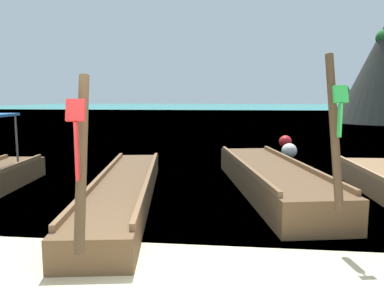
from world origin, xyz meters
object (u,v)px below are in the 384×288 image
Objects in this scene: karst_rock at (380,76)px; mooring_buoy_near at (289,151)px; longtail_boat_red_ribbon at (125,190)px; longtail_boat_green_ribbon at (270,178)px; mooring_buoy_far at (285,142)px.

karst_rock is 15.15× the size of mooring_buoy_near.
longtail_boat_red_ribbon is 0.84× the size of karst_rock.
longtail_boat_green_ribbon is at bearing -103.99° from mooring_buoy_near.
karst_rock is 15.09× the size of mooring_buoy_far.
longtail_boat_red_ribbon is at bearing -126.42° from mooring_buoy_near.
karst_rock is at bearing 61.68° from mooring_buoy_near.
karst_rock is at bearing 59.69° from longtail_boat_red_ribbon.
longtail_boat_green_ribbon is 11.35× the size of mooring_buoy_near.
karst_rock reaches higher than mooring_buoy_near.
longtail_boat_green_ribbon is 11.31× the size of mooring_buoy_far.
karst_rock is at bearing 58.62° from mooring_buoy_far.
mooring_buoy_far reaches higher than mooring_buoy_near.
mooring_buoy_near is 1.00× the size of mooring_buoy_far.
longtail_boat_red_ribbon is 3.32m from longtail_boat_green_ribbon.
longtail_boat_red_ribbon reaches higher than mooring_buoy_near.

